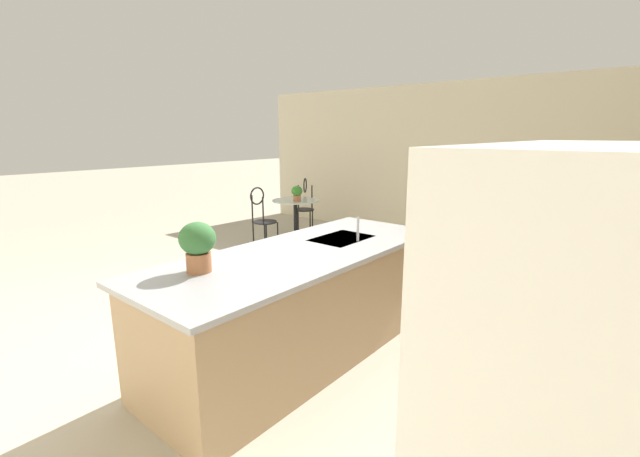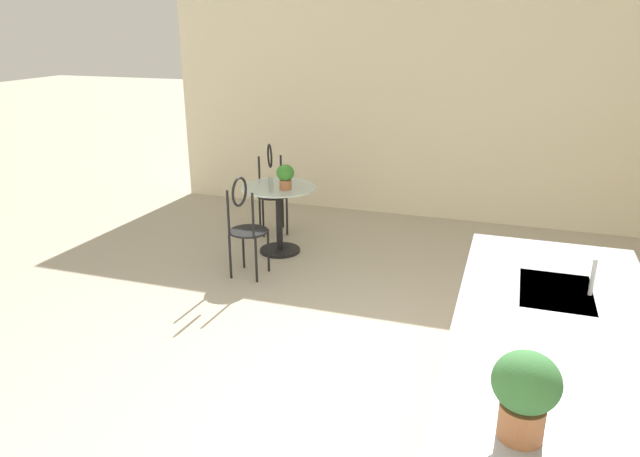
% 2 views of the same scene
% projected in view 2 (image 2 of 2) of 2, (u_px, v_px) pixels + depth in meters
% --- Properties ---
extents(ground_plane, '(40.00, 40.00, 0.00)m').
position_uv_depth(ground_plane, '(396.00, 420.00, 3.75)').
color(ground_plane, '#B2A893').
extents(wall_left_window, '(0.12, 7.80, 2.70)m').
position_uv_depth(wall_left_window, '(471.00, 113.00, 7.11)').
color(wall_left_window, beige).
rests_on(wall_left_window, ground).
extents(kitchen_island, '(2.80, 1.06, 0.92)m').
position_uv_depth(kitchen_island, '(549.00, 413.00, 3.07)').
color(kitchen_island, tan).
rests_on(kitchen_island, ground).
extents(bistro_table, '(0.80, 0.80, 0.74)m').
position_uv_depth(bistro_table, '(279.00, 213.00, 6.34)').
color(bistro_table, black).
rests_on(bistro_table, ground).
extents(chair_near_window, '(0.52, 0.52, 1.04)m').
position_uv_depth(chair_near_window, '(272.00, 185.00, 6.94)').
color(chair_near_window, black).
rests_on(chair_near_window, ground).
extents(chair_by_island, '(0.49, 0.39, 1.04)m').
position_uv_depth(chair_by_island, '(245.00, 222.00, 5.66)').
color(chair_by_island, black).
rests_on(chair_by_island, ground).
extents(sink_faucet, '(0.02, 0.02, 0.22)m').
position_uv_depth(sink_faucet, '(593.00, 277.00, 3.32)').
color(sink_faucet, '#B2B5BA').
rests_on(sink_faucet, kitchen_island).
extents(potted_plant_on_table, '(0.19, 0.19, 0.26)m').
position_uv_depth(potted_plant_on_table, '(285.00, 175.00, 6.09)').
color(potted_plant_on_table, '#9E603D').
rests_on(potted_plant_on_table, bistro_table).
extents(potted_plant_counter_far, '(0.25, 0.25, 0.35)m').
position_uv_depth(potted_plant_counter_far, '(525.00, 391.00, 2.15)').
color(potted_plant_counter_far, '#9E603D').
rests_on(potted_plant_counter_far, kitchen_island).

